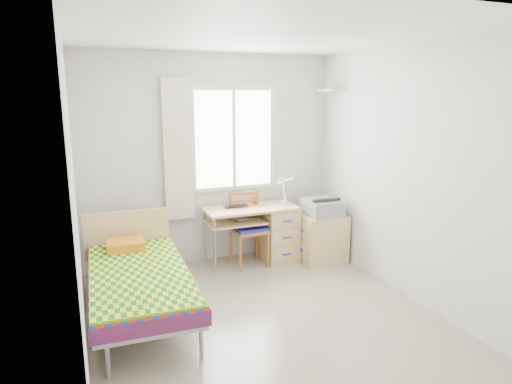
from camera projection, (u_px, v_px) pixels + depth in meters
floor at (264, 318)px, 4.39m from camera, size 3.50×3.50×0.00m
ceiling at (265, 34)px, 3.83m from camera, size 3.50×3.50×0.00m
wall_back at (211, 160)px, 5.70m from camera, size 3.20×0.00×3.20m
wall_left at (75, 201)px, 3.53m from camera, size 0.00×3.50×3.50m
wall_right at (408, 174)px, 4.69m from camera, size 0.00×3.50×3.50m
window at (234, 139)px, 5.73m from camera, size 1.10×0.04×1.30m
curtain at (178, 150)px, 5.45m from camera, size 0.35×0.05×1.70m
floating_shelf at (331, 90)px, 5.74m from camera, size 0.20×0.32×0.03m
bed at (138, 276)px, 4.36m from camera, size 0.97×1.97×0.84m
desk at (273, 230)px, 5.85m from camera, size 1.16×0.54×0.72m
chair at (248, 224)px, 5.69m from camera, size 0.42×0.42×0.93m
cabinet at (321, 237)px, 5.85m from camera, size 0.57×0.51×0.61m
printer at (322, 207)px, 5.76m from camera, size 0.43×0.49×0.21m
laptop at (237, 207)px, 5.64m from camera, size 0.32×0.21×0.02m
pen_cup at (254, 200)px, 5.85m from camera, size 0.08×0.08×0.09m
task_lamp at (284, 186)px, 5.70m from camera, size 0.23×0.32×0.41m
book at (234, 219)px, 5.64m from camera, size 0.22×0.25×0.02m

